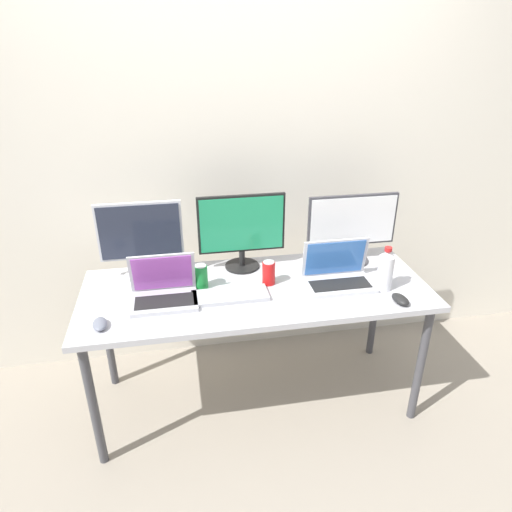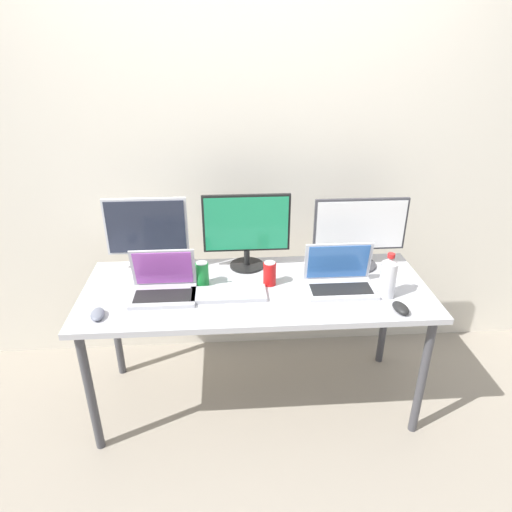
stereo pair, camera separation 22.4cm
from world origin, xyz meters
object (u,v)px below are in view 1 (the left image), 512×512
laptop_secondary (337,274)px  water_bottle (385,270)px  keyboard_main (230,296)px  soda_can_by_laptop (269,273)px  monitor_right (352,226)px  work_desk (256,298)px  mouse_by_laptop (400,299)px  monitor_left (141,238)px  monitor_center (242,229)px  soda_can_near_keyboard (201,277)px  laptop_silver (164,290)px  mouse_by_keyboard (100,324)px

laptop_secondary → water_bottle: size_ratio=1.48×
keyboard_main → soda_can_by_laptop: bearing=25.4°
monitor_right → work_desk: bearing=-159.9°
mouse_by_laptop → water_bottle: water_bottle is taller
monitor_left → monitor_right: (1.14, -0.02, -0.01)m
monitor_center → soda_can_near_keyboard: 0.34m
keyboard_main → soda_can_by_laptop: 0.24m
laptop_silver → laptop_secondary: 0.88m
soda_can_by_laptop → monitor_right: bearing=19.5°
monitor_left → soda_can_near_keyboard: 0.38m
mouse_by_laptop → soda_can_by_laptop: size_ratio=0.87×
monitor_right → laptop_secondary: (-0.16, -0.24, -0.16)m
mouse_by_laptop → keyboard_main: bearing=155.9°
laptop_silver → mouse_by_keyboard: bearing=-147.0°
water_bottle → soda_can_near_keyboard: size_ratio=1.84×
mouse_by_keyboard → water_bottle: water_bottle is taller
work_desk → laptop_secondary: bearing=-4.1°
water_bottle → monitor_right: bearing=99.8°
keyboard_main → laptop_secondary: bearing=3.8°
keyboard_main → water_bottle: size_ratio=1.60×
laptop_silver → mouse_by_laptop: size_ratio=2.87×
soda_can_near_keyboard → work_desk: bearing=-11.1°
work_desk → monitor_left: (-0.56, 0.23, 0.28)m
monitor_center → laptop_secondary: size_ratio=1.36×
keyboard_main → water_bottle: (0.78, -0.05, 0.10)m
water_bottle → laptop_secondary: bearing=156.0°
laptop_secondary → keyboard_main: bearing=-175.8°
soda_can_near_keyboard → keyboard_main: bearing=-43.8°
keyboard_main → soda_can_by_laptop: size_ratio=2.96×
monitor_left → mouse_by_laptop: monitor_left is taller
monitor_left → laptop_secondary: bearing=-15.1°
work_desk → mouse_by_laptop: size_ratio=16.05×
laptop_silver → monitor_right: bearing=13.5°
monitor_left → monitor_center: bearing=0.6°
laptop_silver → soda_can_near_keyboard: 0.21m
keyboard_main → soda_can_by_laptop: (0.21, 0.10, 0.05)m
laptop_secondary → soda_can_by_laptop: (-0.35, 0.06, 0.01)m
monitor_center → monitor_right: size_ratio=0.93×
work_desk → mouse_by_laptop: 0.71m
soda_can_by_laptop → monitor_left: bearing=162.3°
monitor_left → laptop_silver: (0.10, -0.27, -0.16)m
laptop_secondary → mouse_by_keyboard: 1.18m
laptop_secondary → soda_can_by_laptop: bearing=169.9°
water_bottle → laptop_silver: bearing=175.4°
mouse_by_laptop → soda_can_near_keyboard: size_ratio=0.87×
mouse_by_keyboard → laptop_secondary: bearing=2.3°
monitor_center → soda_can_near_keyboard: monitor_center is taller
laptop_silver → soda_can_near_keyboard: laptop_silver is taller
keyboard_main → water_bottle: water_bottle is taller
water_bottle → monitor_center: bearing=151.3°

